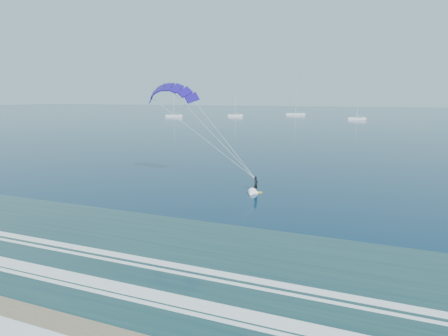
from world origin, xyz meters
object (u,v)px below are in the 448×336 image
object	(u,v)px
kitesurfer_rig	(210,132)
sailboat_3	(357,119)
sailboat_2	(296,114)
sailboat_0	(174,116)
sailboat_1	(235,115)

from	to	relation	value
kitesurfer_rig	sailboat_3	distance (m)	161.40
kitesurfer_rig	sailboat_2	world-z (taller)	sailboat_2
sailboat_0	sailboat_3	size ratio (longest dim) A/B	1.17
sailboat_1	sailboat_0	bearing A→B (deg)	-151.65
sailboat_0	sailboat_1	bearing A→B (deg)	28.35
sailboat_1	sailboat_2	xyz separation A→B (m)	(27.35, 29.95, 0.02)
kitesurfer_rig	sailboat_3	world-z (taller)	kitesurfer_rig
kitesurfer_rig	sailboat_0	distance (m)	177.41
sailboat_1	sailboat_3	bearing A→B (deg)	-5.94
sailboat_1	sailboat_2	bearing A→B (deg)	47.60
kitesurfer_rig	sailboat_2	bearing A→B (deg)	99.79
kitesurfer_rig	sailboat_0	xyz separation A→B (m)	(-91.55, 151.82, -6.45)
sailboat_1	kitesurfer_rig	bearing A→B (deg)	-69.89
sailboat_2	sailboat_3	size ratio (longest dim) A/B	1.33
kitesurfer_rig	sailboat_2	xyz separation A→B (m)	(-34.17, 197.98, -6.44)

